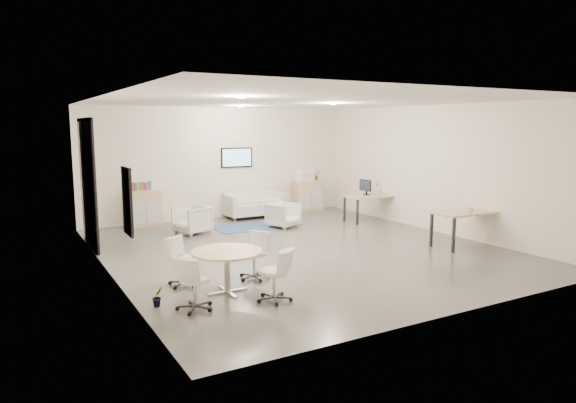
% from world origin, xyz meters
% --- Properties ---
extents(room_shell, '(9.60, 10.60, 4.80)m').
position_xyz_m(room_shell, '(0.00, 0.00, 1.60)').
color(room_shell, '#504E49').
rests_on(room_shell, ground).
extents(glass_door, '(0.09, 1.90, 2.85)m').
position_xyz_m(glass_door, '(-3.95, 2.51, 1.50)').
color(glass_door, black).
rests_on(glass_door, room_shell).
extents(artwork, '(0.05, 0.54, 1.04)m').
position_xyz_m(artwork, '(-3.97, -1.60, 1.55)').
color(artwork, black).
rests_on(artwork, room_shell).
extents(wall_tv, '(0.98, 0.06, 0.58)m').
position_xyz_m(wall_tv, '(0.50, 4.46, 1.75)').
color(wall_tv, black).
rests_on(wall_tv, room_shell).
extents(ceiling_spots, '(3.14, 4.14, 0.03)m').
position_xyz_m(ceiling_spots, '(-0.20, 0.83, 3.18)').
color(ceiling_spots, '#FFEAC6').
rests_on(ceiling_spots, room_shell).
extents(sideboard_left, '(0.87, 0.45, 0.98)m').
position_xyz_m(sideboard_left, '(-2.32, 4.25, 0.49)').
color(sideboard_left, tan).
rests_on(sideboard_left, room_shell).
extents(sideboard_right, '(0.96, 0.47, 0.96)m').
position_xyz_m(sideboard_right, '(2.82, 4.24, 0.48)').
color(sideboard_right, tan).
rests_on(sideboard_right, room_shell).
extents(books, '(0.50, 0.14, 0.22)m').
position_xyz_m(books, '(-2.36, 4.25, 1.09)').
color(books, red).
rests_on(books, sideboard_left).
extents(printer, '(0.53, 0.45, 0.35)m').
position_xyz_m(printer, '(2.71, 4.25, 1.13)').
color(printer, white).
rests_on(printer, sideboard_right).
extents(loveseat, '(1.70, 0.86, 0.64)m').
position_xyz_m(loveseat, '(0.84, 4.07, 0.35)').
color(loveseat, beige).
rests_on(loveseat, room_shell).
extents(blue_rug, '(1.70, 1.16, 0.01)m').
position_xyz_m(blue_rug, '(-0.01, 2.78, 0.01)').
color(blue_rug, navy).
rests_on(blue_rug, room_shell).
extents(armchair_left, '(0.91, 0.94, 0.78)m').
position_xyz_m(armchair_left, '(-1.51, 2.70, 0.39)').
color(armchair_left, beige).
rests_on(armchair_left, room_shell).
extents(armchair_right, '(0.90, 0.87, 0.72)m').
position_xyz_m(armchair_right, '(0.87, 2.29, 0.36)').
color(armchair_right, beige).
rests_on(armchair_right, room_shell).
extents(desk_rear, '(1.46, 0.83, 0.73)m').
position_xyz_m(desk_rear, '(3.43, 1.88, 0.65)').
color(desk_rear, tan).
rests_on(desk_rear, room_shell).
extents(desk_front, '(1.54, 0.82, 0.79)m').
position_xyz_m(desk_front, '(3.39, -1.58, 0.70)').
color(desk_front, tan).
rests_on(desk_front, room_shell).
extents(monitor, '(0.20, 0.50, 0.44)m').
position_xyz_m(monitor, '(3.39, 2.03, 0.96)').
color(monitor, black).
rests_on(monitor, desk_rear).
extents(round_table, '(1.15, 1.15, 0.70)m').
position_xyz_m(round_table, '(-2.54, -2.00, 0.61)').
color(round_table, tan).
rests_on(round_table, room_shell).
extents(meeting_chairs, '(2.23, 2.23, 0.82)m').
position_xyz_m(meeting_chairs, '(-2.54, -2.00, 0.41)').
color(meeting_chairs, white).
rests_on(meeting_chairs, room_shell).
extents(plant_cabinet, '(0.34, 0.36, 0.23)m').
position_xyz_m(plant_cabinet, '(3.11, 4.23, 1.08)').
color(plant_cabinet, '#3F7F3F').
rests_on(plant_cabinet, sideboard_right).
extents(plant_floor, '(0.26, 0.34, 0.13)m').
position_xyz_m(plant_floor, '(-3.70, -2.08, 0.07)').
color(plant_floor, '#3F7F3F').
rests_on(plant_floor, room_shell).
extents(cup, '(0.14, 0.11, 0.13)m').
position_xyz_m(cup, '(3.34, -1.75, 0.85)').
color(cup, white).
rests_on(cup, desk_front).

